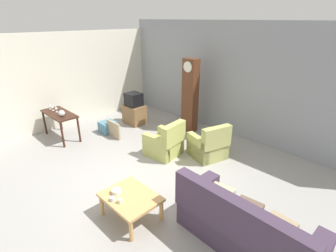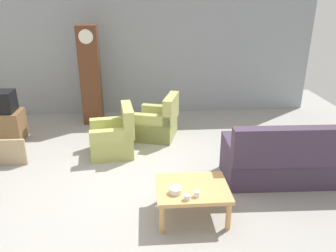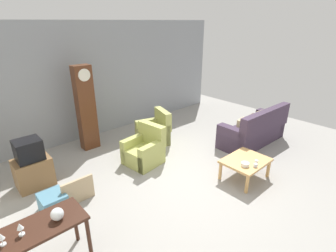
{
  "view_description": "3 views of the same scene",
  "coord_description": "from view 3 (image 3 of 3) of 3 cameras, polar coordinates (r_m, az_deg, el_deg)",
  "views": [
    {
      "loc": [
        3.7,
        -2.83,
        3.25
      ],
      "look_at": [
        -0.09,
        0.92,
        1.0
      ],
      "focal_mm": 27.52,
      "sensor_mm": 36.0,
      "label": 1
    },
    {
      "loc": [
        0.11,
        -4.52,
        2.85
      ],
      "look_at": [
        0.46,
        0.35,
        0.87
      ],
      "focal_mm": 35.6,
      "sensor_mm": 36.0,
      "label": 2
    },
    {
      "loc": [
        -3.7,
        -3.17,
        3.17
      ],
      "look_at": [
        0.04,
        0.95,
        0.88
      ],
      "focal_mm": 27.34,
      "sensor_mm": 36.0,
      "label": 3
    }
  ],
  "objects": [
    {
      "name": "ground_plane",
      "position": [
        5.81,
        6.13,
        -10.83
      ],
      "size": [
        10.4,
        10.4,
        0.0
      ],
      "primitive_type": "plane",
      "color": "#999691"
    },
    {
      "name": "garage_door_wall",
      "position": [
        7.87,
        -13.5,
        10.26
      ],
      "size": [
        8.4,
        0.16,
        3.2
      ],
      "primitive_type": "cube",
      "color": "gray",
      "rests_on": "ground_plane"
    },
    {
      "name": "couch_floral",
      "position": [
        7.45,
        18.64,
        -1.07
      ],
      "size": [
        2.12,
        0.93,
        1.04
      ],
      "color": "#423347",
      "rests_on": "ground_plane"
    },
    {
      "name": "armchair_olive_near",
      "position": [
        6.14,
        -5.26,
        -5.54
      ],
      "size": [
        0.88,
        0.85,
        0.92
      ],
      "color": "tan",
      "rests_on": "ground_plane"
    },
    {
      "name": "armchair_olive_far",
      "position": [
        7.1,
        -3.12,
        -1.46
      ],
      "size": [
        0.98,
        0.95,
        0.92
      ],
      "color": "tan",
      "rests_on": "ground_plane"
    },
    {
      "name": "coffee_table_wood",
      "position": [
        5.74,
        16.9,
        -7.76
      ],
      "size": [
        0.96,
        0.76,
        0.45
      ],
      "color": "tan",
      "rests_on": "ground_plane"
    },
    {
      "name": "console_table_dark",
      "position": [
        3.9,
        -27.85,
        -20.92
      ],
      "size": [
        1.3,
        0.56,
        0.77
      ],
      "color": "#381E14",
      "rests_on": "ground_plane"
    },
    {
      "name": "grandfather_clock",
      "position": [
        6.87,
        -17.84,
        3.77
      ],
      "size": [
        0.44,
        0.3,
        2.2
      ],
      "color": "#562D19",
      "rests_on": "ground_plane"
    },
    {
      "name": "tv_stand_cabinet",
      "position": [
        5.98,
        -27.77,
        -9.13
      ],
      "size": [
        0.68,
        0.52,
        0.61
      ],
      "primitive_type": "cube",
      "color": "brown",
      "rests_on": "ground_plane"
    },
    {
      "name": "tv_crt",
      "position": [
        5.75,
        -28.68,
        -4.69
      ],
      "size": [
        0.48,
        0.44,
        0.42
      ],
      "primitive_type": "cube",
      "color": "black",
      "rests_on": "tv_stand_cabinet"
    },
    {
      "name": "framed_picture_leaning",
      "position": [
        5.19,
        -19.36,
        -13.49
      ],
      "size": [
        0.6,
        0.05,
        0.48
      ],
      "primitive_type": "cube",
      "color": "tan",
      "rests_on": "ground_plane"
    },
    {
      "name": "storage_box_blue",
      "position": [
        5.19,
        -24.24,
        -15.28
      ],
      "size": [
        0.42,
        0.45,
        0.34
      ],
      "primitive_type": "cube",
      "color": "teal",
      "rests_on": "ground_plane"
    },
    {
      "name": "glass_dome_cloche",
      "position": [
        3.78,
        -23.48,
        -17.58
      ],
      "size": [
        0.17,
        0.17,
        0.17
      ],
      "primitive_type": "sphere",
      "color": "silver",
      "rests_on": "console_table_dark"
    },
    {
      "name": "cup_white_porcelain",
      "position": [
        5.62,
        19.08,
        -7.55
      ],
      "size": [
        0.07,
        0.07,
        0.08
      ],
      "primitive_type": "cylinder",
      "color": "white",
      "rests_on": "coffee_table_wood"
    },
    {
      "name": "cup_blue_rimmed",
      "position": [
        5.5,
        18.92,
        -8.28
      ],
      "size": [
        0.08,
        0.08,
        0.07
      ],
      "primitive_type": "cylinder",
      "color": "silver",
      "rests_on": "coffee_table_wood"
    },
    {
      "name": "bowl_white_stacked",
      "position": [
        5.46,
        16.81,
        -8.18
      ],
      "size": [
        0.16,
        0.16,
        0.07
      ],
      "primitive_type": "cylinder",
      "color": "white",
      "rests_on": "coffee_table_wood"
    },
    {
      "name": "wine_glass_mid",
      "position": [
        3.71,
        -33.19,
        -20.11
      ],
      "size": [
        0.07,
        0.07,
        0.17
      ],
      "color": "silver",
      "rests_on": "console_table_dark"
    },
    {
      "name": "wine_glass_short",
      "position": [
        3.73,
        -30.11,
        -18.97
      ],
      "size": [
        0.08,
        0.08,
        0.18
      ],
      "color": "silver",
      "rests_on": "console_table_dark"
    }
  ]
}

